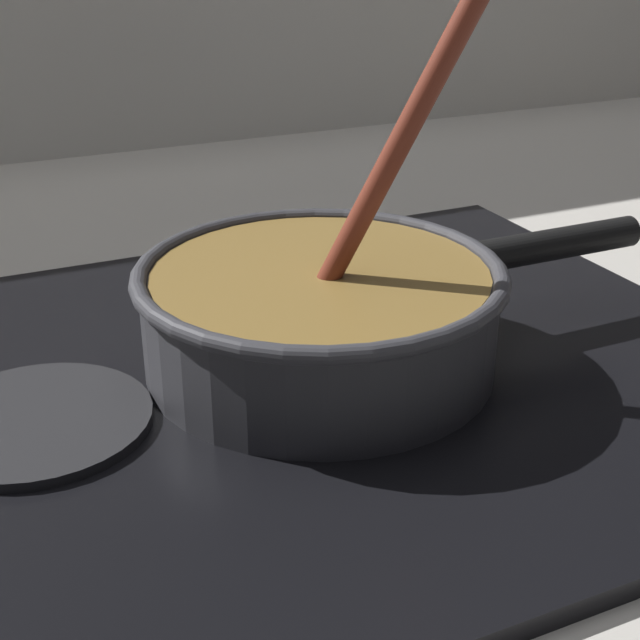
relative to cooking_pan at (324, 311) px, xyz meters
The scene contains 5 objects.
ground 0.17m from the cooking_pan, 111.17° to the right, with size 2.40×1.60×0.04m, color beige.
hob_plate 0.04m from the cooking_pan, behind, with size 0.56×0.48×0.01m, color black.
burner_ring 0.03m from the cooking_pan, behind, with size 0.16×0.16×0.01m, color #592D0C.
spare_burner 0.18m from the cooking_pan, behind, with size 0.13×0.13×0.01m, color #262628.
cooking_pan is the anchor object (origin of this frame).
Camera 1 is at (-0.16, -0.31, 0.28)m, focal length 49.99 mm.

